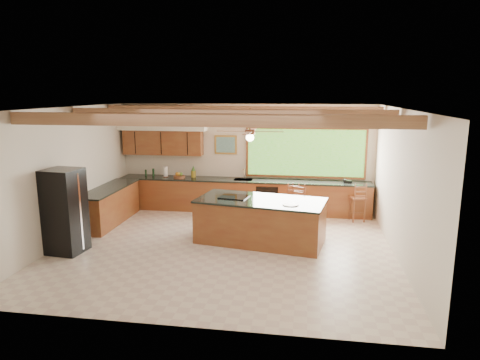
# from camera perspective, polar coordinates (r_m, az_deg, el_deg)

# --- Properties ---
(ground) EXTENTS (7.20, 7.20, 0.00)m
(ground) POSITION_cam_1_polar(r_m,az_deg,el_deg) (9.45, -2.17, -8.95)
(ground) COLOR beige
(ground) RESTS_ON ground
(room_shell) EXTENTS (7.27, 6.54, 3.02)m
(room_shell) POSITION_cam_1_polar(r_m,az_deg,el_deg) (9.58, -2.53, 4.99)
(room_shell) COLOR beige
(room_shell) RESTS_ON ground
(counter_run) EXTENTS (7.12, 3.10, 1.25)m
(counter_run) POSITION_cam_1_polar(r_m,az_deg,el_deg) (11.83, -3.78, -2.35)
(counter_run) COLOR brown
(counter_run) RESTS_ON ground
(island) EXTENTS (3.00, 1.79, 1.00)m
(island) POSITION_cam_1_polar(r_m,az_deg,el_deg) (9.66, 2.76, -5.41)
(island) COLOR brown
(island) RESTS_ON ground
(refrigerator) EXTENTS (0.76, 0.74, 1.78)m
(refrigerator) POSITION_cam_1_polar(r_m,az_deg,el_deg) (9.64, -22.31, -3.86)
(refrigerator) COLOR black
(refrigerator) RESTS_ON ground
(bar_stool_a) EXTENTS (0.42, 0.42, 1.00)m
(bar_stool_a) POSITION_cam_1_polar(r_m,az_deg,el_deg) (11.41, 6.96, -2.28)
(bar_stool_a) COLOR brown
(bar_stool_a) RESTS_ON ground
(bar_stool_b) EXTENTS (0.37, 0.37, 0.98)m
(bar_stool_b) POSITION_cam_1_polar(r_m,az_deg,el_deg) (10.95, 7.84, -2.97)
(bar_stool_b) COLOR brown
(bar_stool_b) RESTS_ON ground
(bar_stool_c) EXTENTS (0.53, 0.53, 1.13)m
(bar_stool_c) POSITION_cam_1_polar(r_m,az_deg,el_deg) (10.74, 8.16, -2.77)
(bar_stool_c) COLOR brown
(bar_stool_c) RESTS_ON ground
(bar_stool_d) EXTENTS (0.45, 0.45, 1.03)m
(bar_stool_d) POSITION_cam_1_polar(r_m,az_deg,el_deg) (11.48, 15.46, -2.42)
(bar_stool_d) COLOR brown
(bar_stool_d) RESTS_ON ground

